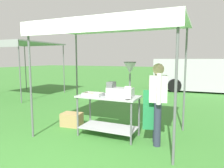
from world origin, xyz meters
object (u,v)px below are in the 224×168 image
Objects in this scene: donut_cart at (108,108)px; vendor at (157,100)px; donut_fryer at (123,84)px; stall_canopy at (110,28)px; menu_sign at (128,94)px; donut_tray at (93,95)px; van_silver at (213,75)px; neighbour_tent at (21,45)px; supply_crate at (72,119)px.

donut_cart is 1.10m from vendor.
vendor is (0.76, -0.09, -0.26)m from donut_fryer.
menu_sign is (0.53, -0.34, -1.33)m from stall_canopy.
donut_tray is 1.37m from vendor.
van_silver is at bearing 73.43° from donut_cart.
donut_tray is (-0.30, -0.14, 0.29)m from donut_cart.
van_silver reaches higher than menu_sign.
donut_fryer is 2.74× the size of menu_sign.
vendor is at bearing 22.52° from menu_sign.
vendor is (1.07, -0.12, -1.44)m from stall_canopy.
van_silver is (2.03, 7.77, -0.29)m from donut_fryer.
donut_fryer is at bearing 126.59° from menu_sign.
vendor is 7.97m from van_silver.
donut_fryer is 0.25× the size of neighbour_tent.
neighbour_tent is at bearing 153.25° from stall_canopy.
menu_sign is at bearing -157.48° from vendor.
menu_sign is at bearing -24.11° from donut_cart.
stall_canopy is at bearing -106.77° from van_silver.
donut_tray is (-0.30, -0.24, -1.42)m from stall_canopy.
donut_cart is 0.46× the size of neighbour_tent.
neighbour_tent is (-6.34, 3.26, 1.33)m from menu_sign.
vendor is 3.01× the size of supply_crate.
neighbour_tent reaches higher than donut_fryer.
donut_cart is 3.18× the size of donut_tray.
donut_fryer reaches higher than donut_cart.
supply_crate is at bearing 164.57° from menu_sign.
supply_crate is at bearing -30.94° from neighbour_tent.
stall_canopy is 6.50m from neighbour_tent.
neighbour_tent is (-6.87, 3.04, 1.44)m from vendor.
neighbour_tent is at bearing -149.36° from van_silver.
supply_crate is at bearing 168.98° from donut_cart.
van_silver is at bearing 73.23° from stall_canopy.
menu_sign is at bearing -27.24° from neighbour_tent.
vendor is 7.65m from neighbour_tent.
donut_tray is at bearing 173.05° from menu_sign.
neighbour_tent reaches higher than donut_cart.
supply_crate is (-1.43, 0.15, -1.00)m from donut_fryer.
donut_fryer is 0.81m from vendor.
menu_sign is 0.17× the size of vendor.
donut_fryer reaches higher than donut_tray.
supply_crate is at bearing 173.91° from stall_canopy.
neighbour_tent reaches higher than vendor.
neighbour_tent is at bearing 156.11° from vendor.
stall_canopy is at bearing 37.78° from donut_tray.
stall_canopy is 7.52× the size of donut_tray.
stall_canopy reaches higher than van_silver.
van_silver is at bearing 80.83° from vendor.
van_silver is (1.27, 7.86, -0.02)m from vendor.
van_silver is 9.57m from neighbour_tent.
stall_canopy is 5.94× the size of supply_crate.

